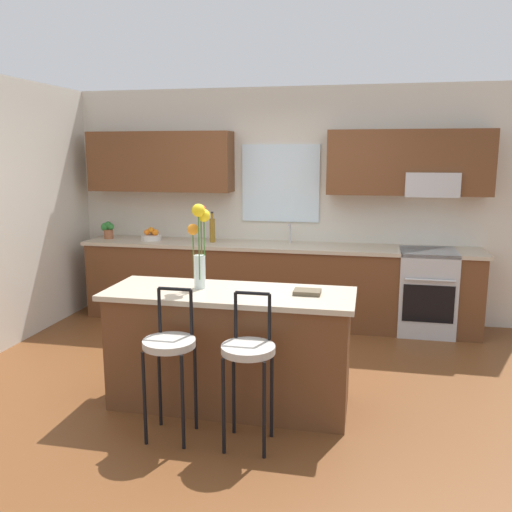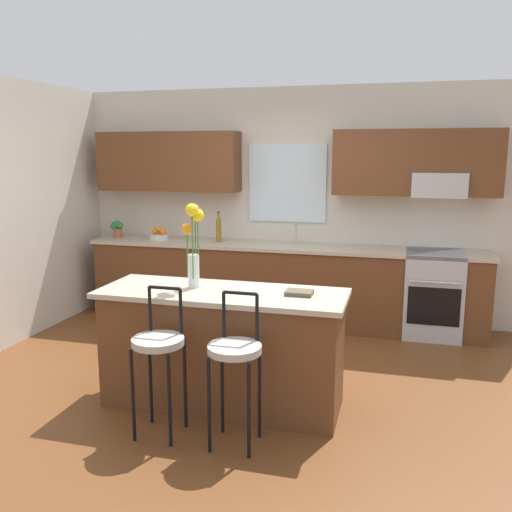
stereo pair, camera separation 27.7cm
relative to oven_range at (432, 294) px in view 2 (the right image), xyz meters
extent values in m
plane|color=brown|center=(-1.68, -1.68, -0.46)|extent=(14.00, 14.00, 0.00)
cube|color=beige|center=(-4.24, -1.38, 0.89)|extent=(0.12, 4.60, 2.70)
cube|color=beige|center=(-1.68, 0.38, 0.89)|extent=(5.60, 0.12, 2.70)
cube|color=brown|center=(-3.11, 0.15, 1.39)|extent=(1.74, 0.34, 0.70)
cube|color=brown|center=(-0.25, 0.15, 1.39)|extent=(1.74, 0.34, 0.70)
cube|color=silver|center=(-1.68, 0.31, 1.14)|extent=(0.92, 0.03, 0.90)
cube|color=#B7BABC|center=(0.00, 0.12, 1.16)|extent=(0.56, 0.36, 0.26)
cube|color=brown|center=(-1.68, 0.02, -0.02)|extent=(4.50, 0.60, 0.88)
cube|color=#BCAD93|center=(-1.68, 0.02, 0.44)|extent=(4.56, 0.64, 0.04)
cube|color=#B7BABC|center=(-1.54, 0.02, 0.39)|extent=(0.54, 0.38, 0.11)
cylinder|color=#B7BABC|center=(-1.54, 0.18, 0.57)|extent=(0.02, 0.02, 0.22)
cylinder|color=#B7BABC|center=(-1.54, 0.12, 0.68)|extent=(0.02, 0.12, 0.02)
cube|color=#B7BABC|center=(0.00, 0.00, 0.00)|extent=(0.60, 0.60, 0.92)
cube|color=black|center=(0.00, -0.29, -0.06)|extent=(0.52, 0.02, 0.40)
cylinder|color=#B7BABC|center=(0.00, -0.33, 0.20)|extent=(0.50, 0.02, 0.02)
cube|color=brown|center=(-1.66, -2.15, -0.02)|extent=(1.82, 0.61, 0.88)
cube|color=#BCAD93|center=(-1.66, -2.15, 0.44)|extent=(1.90, 0.69, 0.04)
cylinder|color=black|center=(-2.07, -2.85, -0.13)|extent=(0.02, 0.02, 0.66)
cylinder|color=black|center=(-1.80, -2.85, -0.13)|extent=(0.02, 0.02, 0.66)
cylinder|color=black|center=(-2.07, -2.58, -0.13)|extent=(0.02, 0.02, 0.66)
cylinder|color=black|center=(-1.80, -2.58, -0.13)|extent=(0.02, 0.02, 0.66)
cylinder|color=#B2ADA3|center=(-1.94, -2.72, 0.23)|extent=(0.36, 0.36, 0.05)
cylinder|color=black|center=(-2.05, -2.58, 0.41)|extent=(0.02, 0.02, 0.32)
cylinder|color=black|center=(-1.82, -2.58, 0.41)|extent=(0.02, 0.02, 0.32)
cylinder|color=black|center=(-1.94, -2.58, 0.57)|extent=(0.23, 0.02, 0.02)
cylinder|color=black|center=(-1.52, -2.85, -0.13)|extent=(0.02, 0.02, 0.66)
cylinder|color=black|center=(-1.25, -2.85, -0.13)|extent=(0.02, 0.02, 0.66)
cylinder|color=black|center=(-1.52, -2.58, -0.13)|extent=(0.02, 0.02, 0.66)
cylinder|color=black|center=(-1.25, -2.58, -0.13)|extent=(0.02, 0.02, 0.66)
cylinder|color=#B2ADA3|center=(-1.39, -2.72, 0.23)|extent=(0.36, 0.36, 0.05)
cylinder|color=black|center=(-1.50, -2.58, 0.41)|extent=(0.02, 0.02, 0.32)
cylinder|color=black|center=(-1.27, -2.58, 0.41)|extent=(0.02, 0.02, 0.32)
cylinder|color=black|center=(-1.39, -2.58, 0.57)|extent=(0.23, 0.02, 0.02)
cylinder|color=silver|center=(-1.91, -2.10, 0.59)|extent=(0.09, 0.09, 0.26)
cylinder|color=#3D722D|center=(-1.87, -2.10, 0.78)|extent=(0.01, 0.01, 0.49)
sphere|color=yellow|center=(-1.87, -2.10, 1.03)|extent=(0.10, 0.10, 0.10)
cylinder|color=#3D722D|center=(-1.90, -2.07, 0.80)|extent=(0.01, 0.01, 0.53)
sphere|color=red|center=(-1.90, -2.07, 1.06)|extent=(0.09, 0.09, 0.09)
cylinder|color=#3D722D|center=(-1.96, -2.11, 0.73)|extent=(0.01, 0.01, 0.38)
sphere|color=orange|center=(-1.96, -2.11, 0.92)|extent=(0.09, 0.09, 0.09)
cylinder|color=#3D722D|center=(-1.90, -2.15, 0.81)|extent=(0.01, 0.01, 0.53)
sphere|color=yellow|center=(-1.90, -2.15, 1.07)|extent=(0.10, 0.10, 0.10)
cube|color=brown|center=(-1.07, -2.12, 0.48)|extent=(0.20, 0.15, 0.03)
cylinder|color=silver|center=(-3.20, 0.02, 0.49)|extent=(0.24, 0.24, 0.06)
sphere|color=orange|center=(-3.15, 0.02, 0.56)|extent=(0.08, 0.08, 0.08)
sphere|color=orange|center=(-3.20, 0.08, 0.56)|extent=(0.07, 0.07, 0.07)
sphere|color=orange|center=(-3.26, 0.02, 0.56)|extent=(0.07, 0.07, 0.07)
sphere|color=orange|center=(-3.20, 0.02, 0.59)|extent=(0.07, 0.07, 0.07)
cylinder|color=olive|center=(-2.43, 0.02, 0.60)|extent=(0.06, 0.06, 0.28)
cylinder|color=olive|center=(-2.43, 0.02, 0.77)|extent=(0.03, 0.03, 0.07)
cylinder|color=black|center=(-2.43, 0.02, 0.81)|extent=(0.03, 0.03, 0.02)
cylinder|color=#9E5B3D|center=(-3.76, 0.02, 0.52)|extent=(0.11, 0.11, 0.11)
sphere|color=#2D7A33|center=(-3.76, 0.02, 0.63)|extent=(0.08, 0.08, 0.08)
sphere|color=#2D7A33|center=(-3.80, 0.03, 0.60)|extent=(0.11, 0.11, 0.11)
sphere|color=#2D7A33|center=(-3.72, 0.01, 0.61)|extent=(0.08, 0.08, 0.08)
camera|label=1|loc=(-0.64, -6.01, 1.50)|focal=37.95mm
camera|label=2|loc=(-0.37, -5.94, 1.50)|focal=37.95mm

